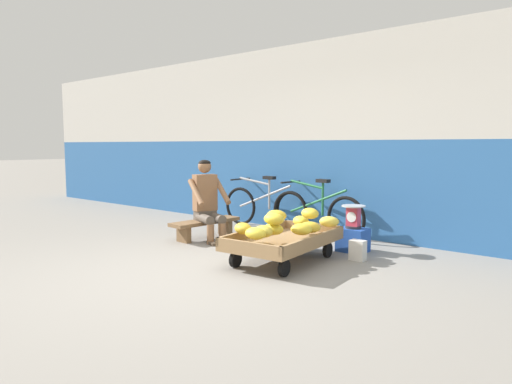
% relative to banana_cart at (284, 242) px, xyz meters
% --- Properties ---
extents(ground_plane, '(80.00, 80.00, 0.00)m').
position_rel_banana_cart_xyz_m(ground_plane, '(-0.41, -1.07, -0.24)').
color(ground_plane, gray).
extents(back_wall, '(16.00, 0.30, 2.91)m').
position_rel_banana_cart_xyz_m(back_wall, '(-0.41, 1.96, 1.22)').
color(back_wall, '#2D609E').
rests_on(back_wall, ground).
extents(banana_cart, '(0.96, 1.51, 0.36)m').
position_rel_banana_cart_xyz_m(banana_cart, '(0.00, 0.00, 0.00)').
color(banana_cart, '#99754C').
rests_on(banana_cart, ground).
extents(banana_pile, '(0.83, 1.39, 0.25)m').
position_rel_banana_cart_xyz_m(banana_pile, '(0.07, -0.05, 0.22)').
color(banana_pile, yellow).
rests_on(banana_pile, banana_cart).
extents(low_bench, '(0.39, 1.12, 0.27)m').
position_rel_banana_cart_xyz_m(low_bench, '(-1.69, 0.38, -0.04)').
color(low_bench, brown).
rests_on(low_bench, ground).
extents(vendor_seated, '(0.74, 0.61, 1.14)m').
position_rel_banana_cart_xyz_m(vendor_seated, '(-1.61, 0.35, 0.33)').
color(vendor_seated, brown).
rests_on(vendor_seated, ground).
extents(plastic_crate, '(0.36, 0.28, 0.30)m').
position_rel_banana_cart_xyz_m(plastic_crate, '(0.36, 1.00, -0.09)').
color(plastic_crate, '#234CA8').
rests_on(plastic_crate, ground).
extents(weighing_scale, '(0.30, 0.30, 0.29)m').
position_rel_banana_cart_xyz_m(weighing_scale, '(0.36, 1.00, 0.21)').
color(weighing_scale, '#28282D').
rests_on(weighing_scale, plastic_crate).
extents(bicycle_near_left, '(1.66, 0.48, 0.86)m').
position_rel_banana_cart_xyz_m(bicycle_near_left, '(-1.56, 1.57, 0.11)').
color(bicycle_near_left, black).
rests_on(bicycle_near_left, ground).
extents(bicycle_far_left, '(1.66, 0.48, 0.86)m').
position_rel_banana_cart_xyz_m(bicycle_far_left, '(-0.54, 1.56, 0.11)').
color(bicycle_far_left, black).
rests_on(bicycle_far_left, ground).
extents(shopping_bag, '(0.18, 0.12, 0.24)m').
position_rel_banana_cart_xyz_m(shopping_bag, '(0.62, 0.62, -0.12)').
color(shopping_bag, silver).
rests_on(shopping_bag, ground).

